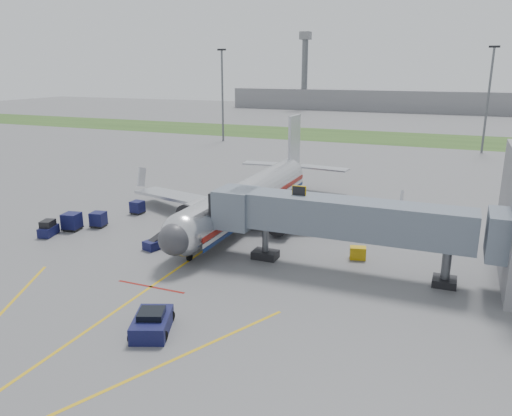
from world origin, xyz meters
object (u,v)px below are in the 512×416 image
at_px(pushback_tug, 152,323).
at_px(ramp_worker, 205,217).
at_px(airliner, 249,197).
at_px(belt_loader, 160,242).
at_px(baggage_tug, 48,229).

height_order(pushback_tug, ramp_worker, ramp_worker).
distance_m(airliner, ramp_worker, 5.38).
relative_size(belt_loader, ramp_worker, 2.36).
bearing_deg(pushback_tug, belt_loader, 121.08).
bearing_deg(pushback_tug, airliner, 99.08).
xyz_separation_m(pushback_tug, ramp_worker, (-7.66, 21.48, 0.24)).
bearing_deg(ramp_worker, pushback_tug, -85.84).
bearing_deg(baggage_tug, airliner, 37.82).
xyz_separation_m(pushback_tug, baggage_tug, (-20.51, 12.18, 0.08)).
relative_size(baggage_tug, ramp_worker, 1.45).
bearing_deg(baggage_tug, pushback_tug, -30.70).
bearing_deg(ramp_worker, baggage_tug, -159.57).
height_order(belt_loader, ramp_worker, belt_loader).
relative_size(airliner, baggage_tug, 14.13).
relative_size(airliner, ramp_worker, 20.56).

